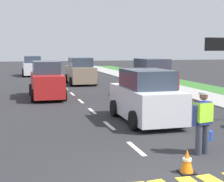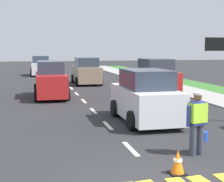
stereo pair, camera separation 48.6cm
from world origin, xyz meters
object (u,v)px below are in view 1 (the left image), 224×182
at_px(car_parked_far, 151,79).
at_px(car_oncoming_third, 32,67).
at_px(traffic_cone_near, 187,161).
at_px(car_oncoming_lead, 47,81).
at_px(lane_direction_sign, 222,59).
at_px(road_worker, 203,120).
at_px(car_outgoing_far, 80,72).
at_px(car_outgoing_ahead, 146,98).

relative_size(car_parked_far, car_oncoming_third, 0.99).
bearing_deg(traffic_cone_near, car_oncoming_lead, 99.38).
bearing_deg(lane_direction_sign, car_parked_far, 91.93).
distance_m(road_worker, car_oncoming_lead, 12.07).
relative_size(road_worker, car_parked_far, 0.42).
xyz_separation_m(lane_direction_sign, car_oncoming_third, (-6.19, 24.23, -1.48)).
xyz_separation_m(road_worker, car_outgoing_far, (-0.06, 18.58, 0.03)).
distance_m(lane_direction_sign, traffic_cone_near, 6.60).
relative_size(lane_direction_sign, car_oncoming_third, 0.79).
xyz_separation_m(car_parked_far, car_oncoming_lead, (-5.80, 1.24, -0.06)).
bearing_deg(car_oncoming_lead, car_parked_far, -12.03).
bearing_deg(car_oncoming_third, car_oncoming_lead, -89.42).
distance_m(lane_direction_sign, car_parked_far, 6.86).
xyz_separation_m(road_worker, traffic_cone_near, (-1.07, -1.19, -0.66)).
relative_size(road_worker, car_outgoing_far, 0.40).
distance_m(traffic_cone_near, car_oncoming_third, 29.20).
bearing_deg(car_oncoming_third, lane_direction_sign, -75.66).
xyz_separation_m(traffic_cone_near, car_oncoming_third, (-2.29, 29.11, 0.65)).
xyz_separation_m(car_parked_far, car_oncoming_third, (-5.97, 17.51, -0.10)).
distance_m(road_worker, traffic_cone_near, 1.72).
xyz_separation_m(car_parked_far, car_outgoing_far, (-2.68, 8.17, -0.06)).
bearing_deg(lane_direction_sign, car_oncoming_third, 104.34).
relative_size(road_worker, traffic_cone_near, 3.00).
distance_m(road_worker, car_outgoing_far, 18.58).
height_order(traffic_cone_near, car_parked_far, car_parked_far).
bearing_deg(car_oncoming_third, car_parked_far, -71.18).
relative_size(car_parked_far, car_outgoing_far, 0.96).
bearing_deg(road_worker, lane_direction_sign, 52.42).
relative_size(lane_direction_sign, car_parked_far, 0.80).
height_order(car_oncoming_lead, car_outgoing_far, car_oncoming_lead).
bearing_deg(road_worker, car_outgoing_ahead, 90.19).
distance_m(car_oncoming_lead, car_outgoing_ahead, 8.04).
bearing_deg(road_worker, traffic_cone_near, -131.93).
relative_size(car_parked_far, car_outgoing_ahead, 0.98).
xyz_separation_m(lane_direction_sign, car_parked_far, (-0.23, 6.72, -1.38)).
bearing_deg(lane_direction_sign, car_oncoming_lead, 127.15).
height_order(road_worker, car_outgoing_far, car_outgoing_far).
bearing_deg(car_parked_far, car_oncoming_third, 108.82).
xyz_separation_m(road_worker, car_outgoing_ahead, (-0.01, 4.26, -0.00)).
bearing_deg(car_outgoing_far, car_outgoing_ahead, -89.80).
xyz_separation_m(road_worker, car_oncoming_third, (-3.35, 27.92, -0.00)).
relative_size(traffic_cone_near, car_outgoing_ahead, 0.14).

